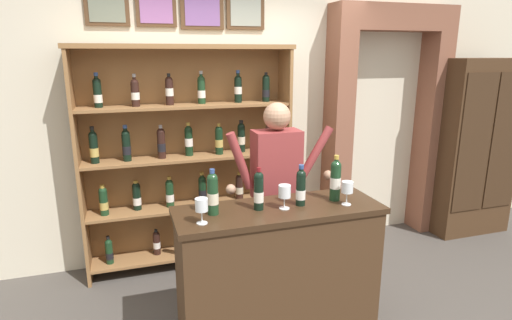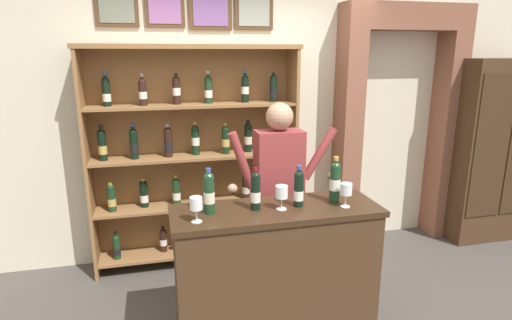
{
  "view_description": "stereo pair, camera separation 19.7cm",
  "coord_description": "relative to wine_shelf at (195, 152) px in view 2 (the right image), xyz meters",
  "views": [
    {
      "loc": [
        -1.02,
        -2.49,
        2.03
      ],
      "look_at": [
        -0.13,
        0.31,
        1.27
      ],
      "focal_mm": 29.21,
      "sensor_mm": 36.0,
      "label": 1
    },
    {
      "loc": [
        -0.83,
        -2.54,
        2.03
      ],
      "look_at": [
        -0.13,
        0.31,
        1.27
      ],
      "focal_mm": 29.21,
      "sensor_mm": 36.0,
      "label": 2
    }
  ],
  "objects": [
    {
      "name": "back_wall",
      "position": [
        0.48,
        0.26,
        0.6
      ],
      "size": [
        12.0,
        0.19,
        3.42
      ],
      "color": "beige",
      "rests_on": "ground"
    },
    {
      "name": "wine_shelf",
      "position": [
        0.0,
        0.0,
        0.0
      ],
      "size": [
        1.96,
        0.34,
        2.1
      ],
      "color": "olive",
      "rests_on": "ground"
    },
    {
      "name": "archway_doorway",
      "position": [
        2.16,
        0.12,
        0.26
      ],
      "size": [
        1.37,
        0.45,
        2.5
      ],
      "color": "brown",
      "rests_on": "ground"
    },
    {
      "name": "side_cabinet",
      "position": [
        3.2,
        -0.18,
        -0.13
      ],
      "size": [
        0.89,
        0.43,
        1.97
      ],
      "color": "#422B19",
      "rests_on": "ground"
    },
    {
      "name": "tasting_counter",
      "position": [
        0.42,
        -1.31,
        -0.61
      ],
      "size": [
        1.43,
        0.5,
        1.01
      ],
      "color": "#422B19",
      "rests_on": "ground"
    },
    {
      "name": "shopkeeper",
      "position": [
        0.6,
        -0.76,
        -0.1
      ],
      "size": [
        0.93,
        0.22,
        1.65
      ],
      "color": "#2D3347",
      "rests_on": "ground"
    },
    {
      "name": "tasting_bottle_riserva",
      "position": [
        -0.04,
        -1.29,
        0.03
      ],
      "size": [
        0.07,
        0.07,
        0.31
      ],
      "color": "#19381E",
      "rests_on": "tasting_counter"
    },
    {
      "name": "tasting_bottle_grappa",
      "position": [
        0.27,
        -1.3,
        0.02
      ],
      "size": [
        0.07,
        0.07,
        0.29
      ],
      "color": "black",
      "rests_on": "tasting_counter"
    },
    {
      "name": "tasting_bottle_super_tuscan",
      "position": [
        0.57,
        -1.31,
        0.02
      ],
      "size": [
        0.07,
        0.07,
        0.29
      ],
      "color": "black",
      "rests_on": "tasting_counter"
    },
    {
      "name": "tasting_bottle_bianco",
      "position": [
        0.85,
        -1.29,
        0.04
      ],
      "size": [
        0.08,
        0.08,
        0.33
      ],
      "color": "#19381E",
      "rests_on": "tasting_counter"
    },
    {
      "name": "wine_glass_right",
      "position": [
        0.88,
        -1.4,
        0.01
      ],
      "size": [
        0.08,
        0.08,
        0.17
      ],
      "color": "silver",
      "rests_on": "tasting_counter"
    },
    {
      "name": "wine_glass_center",
      "position": [
        0.44,
        -1.34,
        0.0
      ],
      "size": [
        0.08,
        0.08,
        0.17
      ],
      "color": "silver",
      "rests_on": "tasting_counter"
    },
    {
      "name": "wine_glass_spare",
      "position": [
        -0.13,
        -1.43,
        0.0
      ],
      "size": [
        0.08,
        0.08,
        0.16
      ],
      "color": "silver",
      "rests_on": "tasting_counter"
    }
  ]
}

